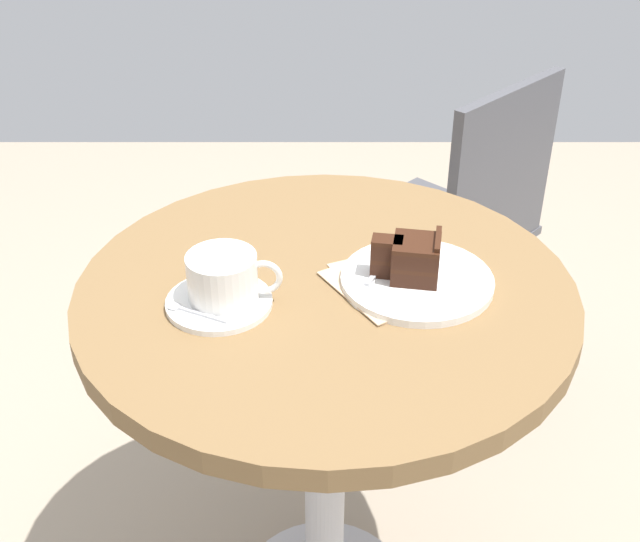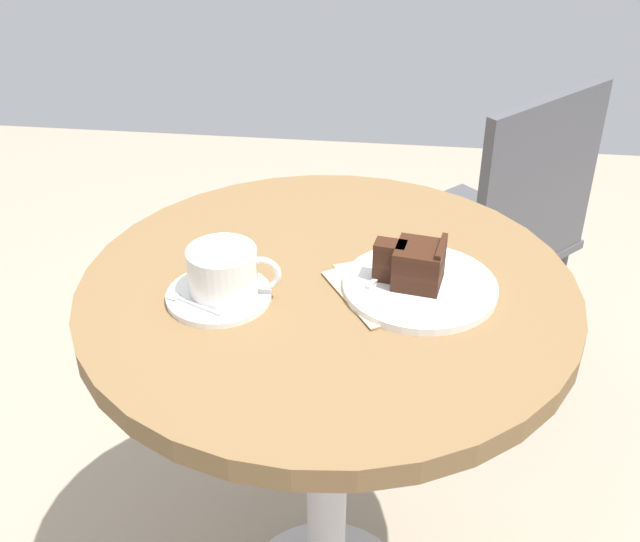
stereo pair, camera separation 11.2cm
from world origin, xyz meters
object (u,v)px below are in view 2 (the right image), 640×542
Objects in this scene: cake_slice at (415,264)px; fork at (398,260)px; cake_plate at (420,288)px; saucer at (219,295)px; cafe_chair at (496,227)px; teaspoon at (188,302)px; napkin at (400,286)px; coffee_cup at (224,270)px.

cake_slice is 0.78× the size of fork.
saucer is at bearing -169.65° from cake_plate.
saucer is 0.86m from cafe_chair.
teaspoon is (-0.04, -0.03, 0.01)m from saucer.
cake_plate reaches higher than saucer.
cake_slice is at bearing 158.69° from cake_plate.
cake_slice reaches higher than fork.
cafe_chair is (0.19, 0.63, -0.28)m from cake_slice.
teaspoon is 0.91m from cafe_chair.
cake_plate reaches higher than napkin.
coffee_cup reaches higher than fork.
coffee_cup reaches higher than teaspoon.
coffee_cup is 0.07m from teaspoon.
cake_slice is at bearing -7.41° from napkin.
teaspoon is at bearing -165.74° from cake_plate.
saucer is 0.27m from fork.
fork is (0.29, 0.14, 0.00)m from teaspoon.
saucer is 1.13× the size of coffee_cup.
saucer is at bearing -146.30° from coffee_cup.
cake_slice is at bearing 10.63° from coffee_cup.
saucer is 1.71× the size of teaspoon.
fork reaches higher than saucer.
napkin is 0.70m from cafe_chair.
teaspoon is at bearing 143.40° from fork.
cake_plate is 0.27× the size of cafe_chair.
coffee_cup reaches higher than saucer.
napkin is at bearing 167.67° from cake_plate.
cake_plate is 0.70m from cafe_chair.
saucer reaches higher than napkin.
coffee_cup reaches higher than napkin.
cafe_chair is at bearing 71.83° from napkin.
coffee_cup reaches higher than cake_plate.
coffee_cup is 1.52× the size of teaspoon.
cake_plate is (0.27, 0.05, -0.04)m from coffee_cup.
saucer is 0.18× the size of cafe_chair.
coffee_cup is (0.01, 0.01, 0.04)m from saucer.
cafe_chair is at bearing -99.14° from teaspoon.
saucer is at bearing -168.55° from cake_slice.
cake_slice is at bearing -127.99° from fork.
teaspoon reaches higher than napkin.
cafe_chair is at bearing 74.31° from cake_plate.
teaspoon is 0.37× the size of napkin.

